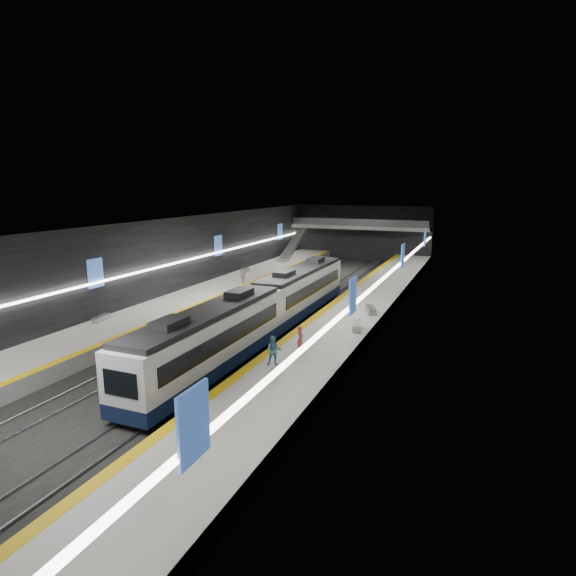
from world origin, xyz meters
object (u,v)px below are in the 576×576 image
at_px(passenger_right_b, 274,351).
at_px(train, 264,308).
at_px(escalator, 293,245).
at_px(bench_left_far, 245,270).
at_px(bench_right_far, 371,310).
at_px(passenger_left_a, 243,276).
at_px(passenger_right_a, 300,339).
at_px(bench_left_near, 101,318).
at_px(bench_right_near, 357,326).

bearing_deg(passenger_right_b, train, 96.26).
distance_m(escalator, bench_left_far, 12.12).
distance_m(bench_right_far, passenger_left_a, 16.27).
bearing_deg(bench_left_far, passenger_right_a, -61.14).
bearing_deg(bench_left_near, bench_right_far, 18.84).
relative_size(train, bench_right_near, 14.81).
distance_m(train, passenger_left_a, 15.23).
bearing_deg(passenger_right_a, bench_left_far, 30.47).
xyz_separation_m(bench_right_near, passenger_right_a, (-2.04, -5.78, 0.53)).
bearing_deg(train, bench_right_far, 43.29).
xyz_separation_m(bench_left_near, passenger_left_a, (3.30, 16.56, 0.57)).
relative_size(passenger_right_b, passenger_left_a, 1.10).
height_order(escalator, bench_left_near, escalator).
relative_size(escalator, passenger_right_a, 5.11).
bearing_deg(passenger_left_a, train, 57.36).
xyz_separation_m(passenger_right_a, passenger_left_a, (-12.90, 17.13, -0.00)).
relative_size(bench_right_near, passenger_right_a, 1.30).
height_order(bench_left_near, bench_right_near, bench_right_near).
bearing_deg(bench_right_far, bench_right_near, -110.15).
height_order(bench_left_far, passenger_right_b, passenger_right_b).
bearing_deg(passenger_right_b, passenger_left_a, 99.16).
bearing_deg(train, passenger_right_a, -44.44).
bearing_deg(passenger_right_b, passenger_right_a, 56.40).
distance_m(bench_left_near, passenger_right_b, 16.04).
bearing_deg(passenger_left_a, bench_left_far, -130.60).
bearing_deg(bench_left_near, passenger_right_a, -11.90).
relative_size(escalator, bench_left_near, 4.64).
xyz_separation_m(train, passenger_left_a, (-8.39, 12.70, -0.42)).
xyz_separation_m(bench_left_far, passenger_right_a, (15.78, -23.18, 0.57)).
height_order(train, escalator, escalator).
xyz_separation_m(escalator, bench_right_far, (16.47, -24.60, -1.65)).
xyz_separation_m(passenger_right_b, passenger_left_a, (-12.37, 19.90, -0.08)).
bearing_deg(bench_left_near, bench_left_far, 79.05).
xyz_separation_m(escalator, bench_left_near, (-1.69, -34.54, -1.69)).
height_order(bench_left_near, passenger_right_b, passenger_right_b).
bearing_deg(passenger_right_b, bench_right_far, 56.71).
xyz_separation_m(escalator, passenger_right_a, (14.52, -35.11, -1.12)).
bearing_deg(passenger_right_b, escalator, 87.56).
relative_size(escalator, bench_left_far, 4.68).
distance_m(bench_left_near, passenger_right_a, 16.22).
height_order(train, passenger_left_a, train).
distance_m(bench_right_far, passenger_right_b, 13.53).
bearing_deg(bench_right_near, passenger_left_a, 128.93).
bearing_deg(escalator, passenger_right_a, -67.54).
xyz_separation_m(passenger_right_a, passenger_right_b, (-0.53, -2.77, 0.08)).
bearing_deg(bench_left_far, bench_left_near, -96.46).
xyz_separation_m(bench_right_near, bench_right_far, (-0.09, 4.74, 0.00)).
bearing_deg(passenger_left_a, passenger_right_b, 55.79).
height_order(train, bench_left_near, train).
height_order(bench_left_near, bench_left_far, bench_left_near).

